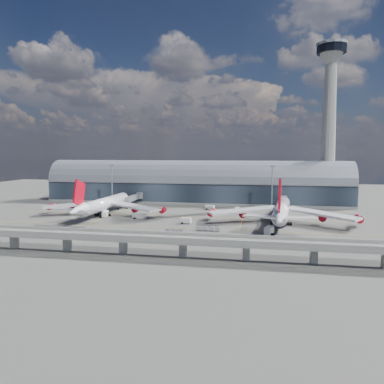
% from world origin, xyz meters
% --- Properties ---
extents(ground, '(500.00, 500.00, 0.00)m').
position_xyz_m(ground, '(0.00, 0.00, 0.00)').
color(ground, '#474744').
rests_on(ground, ground).
extents(taxi_lines, '(200.00, 80.12, 0.01)m').
position_xyz_m(taxi_lines, '(0.00, 22.11, 0.01)').
color(taxi_lines, gold).
rests_on(taxi_lines, ground).
extents(terminal, '(200.00, 30.00, 28.00)m').
position_xyz_m(terminal, '(0.00, 77.99, 11.34)').
color(terminal, '#1D2530').
rests_on(terminal, ground).
extents(control_tower, '(19.00, 19.00, 103.00)m').
position_xyz_m(control_tower, '(85.00, 83.00, 51.64)').
color(control_tower, gray).
rests_on(control_tower, ground).
extents(guideway, '(220.00, 8.50, 7.20)m').
position_xyz_m(guideway, '(-0.00, -55.00, 5.29)').
color(guideway, gray).
rests_on(guideway, ground).
extents(floodlight_mast_left, '(3.00, 0.70, 25.70)m').
position_xyz_m(floodlight_mast_left, '(-50.00, 55.00, 13.63)').
color(floodlight_mast_left, gray).
rests_on(floodlight_mast_left, ground).
extents(floodlight_mast_right, '(3.00, 0.70, 25.70)m').
position_xyz_m(floodlight_mast_right, '(50.00, 55.00, 13.63)').
color(floodlight_mast_right, gray).
rests_on(floodlight_mast_right, ground).
extents(airliner_left, '(67.06, 70.39, 21.52)m').
position_xyz_m(airliner_left, '(-38.12, 14.88, 6.15)').
color(airliner_left, white).
rests_on(airliner_left, ground).
extents(airliner_right, '(71.17, 74.40, 23.59)m').
position_xyz_m(airliner_right, '(53.49, 8.45, 6.12)').
color(airliner_right, white).
rests_on(airliner_right, ground).
extents(jet_bridge_left, '(4.40, 28.00, 7.25)m').
position_xyz_m(jet_bridge_left, '(-34.63, 53.12, 5.18)').
color(jet_bridge_left, gray).
rests_on(jet_bridge_left, ground).
extents(jet_bridge_right, '(4.40, 32.00, 7.25)m').
position_xyz_m(jet_bridge_right, '(57.15, 51.18, 5.18)').
color(jet_bridge_right, gray).
rests_on(jet_bridge_right, ground).
extents(service_truck_0, '(4.09, 7.72, 3.05)m').
position_xyz_m(service_truck_0, '(-35.38, 11.03, 1.57)').
color(service_truck_0, silver).
rests_on(service_truck_0, ground).
extents(service_truck_1, '(4.90, 2.58, 2.79)m').
position_xyz_m(service_truck_1, '(9.47, 0.72, 1.40)').
color(service_truck_1, silver).
rests_on(service_truck_1, ground).
extents(service_truck_2, '(7.58, 3.77, 2.64)m').
position_xyz_m(service_truck_2, '(-16.01, 8.83, 1.38)').
color(service_truck_2, silver).
rests_on(service_truck_2, ground).
extents(service_truck_3, '(4.28, 7.11, 3.22)m').
position_xyz_m(service_truck_3, '(47.50, -15.88, 1.65)').
color(service_truck_3, silver).
rests_on(service_truck_3, ground).
extents(service_truck_4, '(3.07, 5.56, 3.11)m').
position_xyz_m(service_truck_4, '(31.14, 35.43, 1.57)').
color(service_truck_4, silver).
rests_on(service_truck_4, ground).
extents(service_truck_5, '(5.75, 3.88, 2.59)m').
position_xyz_m(service_truck_5, '(14.37, 46.03, 1.33)').
color(service_truck_5, silver).
rests_on(service_truck_5, ground).
extents(cargo_train_0, '(8.04, 2.96, 1.76)m').
position_xyz_m(cargo_train_0, '(9.35, -20.60, 0.92)').
color(cargo_train_0, gray).
rests_on(cargo_train_0, ground).
extents(cargo_train_1, '(9.58, 3.45, 1.58)m').
position_xyz_m(cargo_train_1, '(22.42, -28.51, 0.82)').
color(cargo_train_1, gray).
rests_on(cargo_train_1, ground).
extents(cargo_train_2, '(10.58, 1.77, 1.76)m').
position_xyz_m(cargo_train_2, '(22.18, -13.56, 0.92)').
color(cargo_train_2, gray).
rests_on(cargo_train_2, ground).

